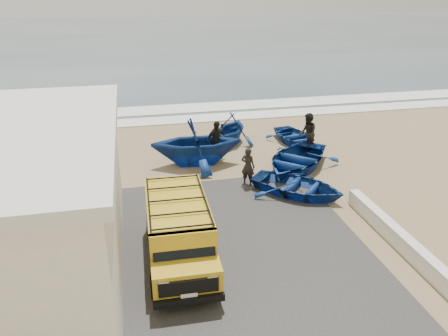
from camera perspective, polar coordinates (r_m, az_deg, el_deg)
ground at (r=15.62m, az=-0.12°, el=-6.35°), size 160.00×160.00×0.00m
slab at (r=13.68m, az=-6.68°, el=-11.14°), size 12.00×10.00×0.05m
ocean at (r=69.77m, az=-10.28°, el=16.52°), size 180.00×88.00×0.01m
surf_line at (r=26.58m, az=-5.61°, el=6.31°), size 180.00×1.60×0.06m
surf_wash at (r=28.97m, az=-6.23°, el=7.68°), size 180.00×2.20×0.04m
parapet at (r=14.92m, az=21.84°, el=-8.52°), size 0.35×6.00×0.55m
van at (r=12.91m, az=-5.92°, el=-8.00°), size 1.92×4.57×1.94m
boat_near_left at (r=17.20m, az=9.56°, el=-2.35°), size 4.45×4.40×0.76m
boat_near_right at (r=19.59m, az=9.39°, el=1.13°), size 5.21×5.28×0.90m
boat_mid_left at (r=19.66m, az=-3.64°, el=3.43°), size 4.22×3.69×2.14m
boat_mid_right at (r=22.73m, az=9.33°, el=3.99°), size 2.84×3.63×0.68m
boat_far_left at (r=22.40m, az=0.87°, el=5.20°), size 3.70×3.85×1.56m
fisherman_front at (r=17.68m, az=3.14°, el=0.20°), size 0.70×0.67×1.61m
fisherman_middle at (r=21.32m, az=10.84°, el=4.43°), size 0.97×1.12×1.99m
fisherman_back at (r=20.28m, az=-1.01°, el=3.66°), size 1.17×0.84×1.84m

